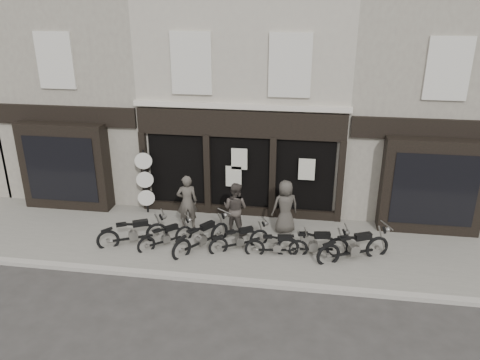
# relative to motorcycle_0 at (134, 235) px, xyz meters

# --- Properties ---
(ground_plane) EXTENTS (90.00, 90.00, 0.00)m
(ground_plane) POSITION_rel_motorcycle_0_xyz_m (3.00, -0.29, -0.42)
(ground_plane) COLOR #2D2B28
(ground_plane) RESTS_ON ground
(pavement) EXTENTS (30.00, 4.20, 0.12)m
(pavement) POSITION_rel_motorcycle_0_xyz_m (3.00, 0.61, -0.36)
(pavement) COLOR slate
(pavement) RESTS_ON ground_plane
(kerb) EXTENTS (30.00, 0.25, 0.13)m
(kerb) POSITION_rel_motorcycle_0_xyz_m (3.00, -1.54, -0.36)
(kerb) COLOR gray
(kerb) RESTS_ON ground_plane
(central_building) EXTENTS (7.30, 6.22, 8.34)m
(central_building) POSITION_rel_motorcycle_0_xyz_m (3.00, 5.66, 3.66)
(central_building) COLOR #A69F8E
(central_building) RESTS_ON ground
(neighbour_left) EXTENTS (5.60, 6.73, 8.34)m
(neighbour_left) POSITION_rel_motorcycle_0_xyz_m (-3.35, 5.60, 3.62)
(neighbour_left) COLOR gray
(neighbour_left) RESTS_ON ground
(neighbour_right) EXTENTS (5.60, 6.73, 8.34)m
(neighbour_right) POSITION_rel_motorcycle_0_xyz_m (9.35, 5.60, 3.62)
(neighbour_right) COLOR gray
(neighbour_right) RESTS_ON ground
(motorcycle_0) EXTENTS (2.06, 1.27, 1.07)m
(motorcycle_0) POSITION_rel_motorcycle_0_xyz_m (0.00, 0.00, 0.00)
(motorcycle_0) COLOR black
(motorcycle_0) RESTS_ON ground
(motorcycle_1) EXTENTS (1.54, 1.42, 0.90)m
(motorcycle_1) POSITION_rel_motorcycle_0_xyz_m (1.05, 0.05, -0.07)
(motorcycle_1) COLOR black
(motorcycle_1) RESTS_ON ground
(motorcycle_2) EXTENTS (1.56, 1.92, 1.07)m
(motorcycle_2) POSITION_rel_motorcycle_0_xyz_m (2.20, 0.05, 0.00)
(motorcycle_2) COLOR black
(motorcycle_2) RESTS_ON ground
(motorcycle_3) EXTENTS (1.79, 1.24, 0.95)m
(motorcycle_3) POSITION_rel_motorcycle_0_xyz_m (3.36, 0.20, -0.05)
(motorcycle_3) COLOR black
(motorcycle_3) RESTS_ON ground
(motorcycle_4) EXTENTS (1.92, 0.55, 0.92)m
(motorcycle_4) POSITION_rel_motorcycle_0_xyz_m (4.55, 0.00, -0.06)
(motorcycle_4) COLOR black
(motorcycle_4) RESTS_ON ground
(motorcycle_5) EXTENTS (2.19, 0.62, 1.05)m
(motorcycle_5) POSITION_rel_motorcycle_0_xyz_m (5.63, 0.15, -0.01)
(motorcycle_5) COLOR black
(motorcycle_5) RESTS_ON ground
(motorcycle_6) EXTENTS (2.20, 1.28, 1.13)m
(motorcycle_6) POSITION_rel_motorcycle_0_xyz_m (6.83, 0.08, 0.02)
(motorcycle_6) COLOR black
(motorcycle_6) RESTS_ON ground
(man_left) EXTENTS (0.79, 0.64, 1.87)m
(man_left) POSITION_rel_motorcycle_0_xyz_m (1.42, 1.33, 0.63)
(man_left) COLOR #433E37
(man_left) RESTS_ON pavement
(man_centre) EXTENTS (1.04, 0.92, 1.77)m
(man_centre) POSITION_rel_motorcycle_0_xyz_m (3.07, 1.18, 0.58)
(man_centre) COLOR #3B3530
(man_centre) RESTS_ON pavement
(man_right) EXTENTS (1.04, 0.88, 1.81)m
(man_right) POSITION_rel_motorcycle_0_xyz_m (4.67, 1.51, 0.60)
(man_right) COLOR #3B3731
(man_right) RESTS_ON pavement
(advert_sign_post) EXTENTS (0.59, 0.39, 2.48)m
(advert_sign_post) POSITION_rel_motorcycle_0_xyz_m (-0.33, 2.24, 0.79)
(advert_sign_post) COLOR black
(advert_sign_post) RESTS_ON ground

